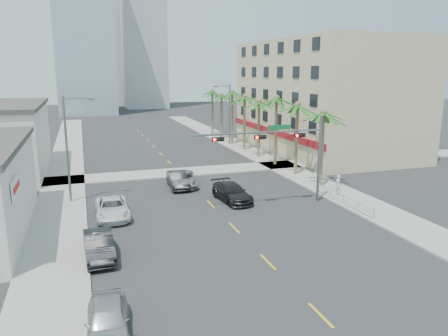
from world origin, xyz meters
name	(u,v)px	position (x,y,z in m)	size (l,w,h in m)	color
ground	(255,249)	(0.00, 0.00, 0.00)	(260.00, 260.00, 0.00)	#262628
sidewalk_right	(287,169)	(12.00, 20.00, 0.07)	(4.00, 120.00, 0.15)	gray
sidewalk_left	(63,186)	(-12.00, 20.00, 0.07)	(4.00, 120.00, 0.15)	gray
sidewalk_cross	(180,172)	(0.00, 22.00, 0.07)	(80.00, 4.00, 0.15)	gray
building_right	(322,96)	(21.99, 30.00, 7.50)	(15.25, 28.00, 15.00)	#CCBC90
tower_far_left	(82,17)	(-8.00, 95.00, 24.00)	(14.00, 14.00, 48.00)	#99B2C6
tower_far_right	(142,3)	(9.00, 110.00, 30.00)	(12.00, 12.00, 60.00)	#ADADB2
tower_far_center	(99,38)	(-3.00, 125.00, 21.00)	(16.00, 16.00, 42.00)	#ADADB2
traffic_signal_mast	(285,145)	(5.78, 7.95, 5.06)	(11.12, 0.54, 7.20)	slate
palm_tree_0	(324,114)	(11.60, 12.00, 7.08)	(4.80, 4.80, 7.80)	brown
palm_tree_1	(298,106)	(11.60, 17.20, 7.43)	(4.80, 4.80, 8.16)	brown
palm_tree_2	(277,99)	(11.60, 22.40, 7.78)	(4.80, 4.80, 8.52)	brown
palm_tree_3	(259,102)	(11.60, 27.60, 7.08)	(4.80, 4.80, 7.80)	brown
palm_tree_4	(245,97)	(11.60, 32.80, 7.43)	(4.80, 4.80, 8.16)	brown
palm_tree_5	(232,93)	(11.60, 38.00, 7.78)	(4.80, 4.80, 8.52)	brown
palm_tree_6	(222,96)	(11.60, 43.20, 7.08)	(4.80, 4.80, 7.80)	brown
palm_tree_7	(212,92)	(11.60, 48.40, 7.43)	(4.80, 4.80, 8.16)	brown
streetlight_left	(69,144)	(-11.00, 14.00, 5.06)	(2.55, 0.25, 9.00)	slate
streetlight_right	(228,111)	(11.00, 38.00, 5.06)	(2.55, 0.25, 9.00)	slate
guardrail	(344,199)	(10.30, 6.00, 0.67)	(0.08, 8.08, 1.00)	silver
car_parked_near	(108,320)	(-9.40, -6.64, 0.76)	(1.79, 4.46, 1.52)	#B8B8BD
car_parked_mid	(99,246)	(-9.40, 1.73, 0.77)	(1.64, 4.69, 1.55)	black
car_parked_far	(112,208)	(-8.11, 9.06, 0.73)	(2.44, 5.29, 1.47)	white
car_lane_left	(178,180)	(-1.50, 16.07, 0.78)	(1.65, 4.74, 1.56)	black
car_lane_center	(184,179)	(-0.82, 16.47, 0.72)	(2.39, 5.17, 1.44)	#ACACB0
car_lane_right	(232,193)	(2.00, 10.29, 0.75)	(2.11, 5.19, 1.51)	black
pedestrian	(338,185)	(11.42, 8.72, 1.05)	(0.66, 0.43, 1.81)	silver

